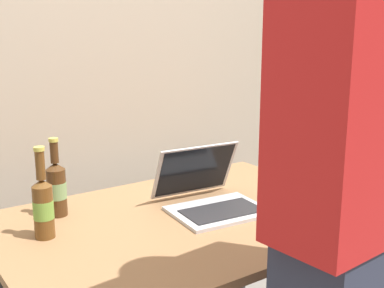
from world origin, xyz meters
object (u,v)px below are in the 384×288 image
(beer_bottle_amber, at_px, (43,205))
(beer_bottle_brown, at_px, (56,187))
(laptop, at_px, (210,195))
(person_figure, at_px, (355,236))

(beer_bottle_amber, distance_m, beer_bottle_brown, 0.18)
(beer_bottle_brown, bearing_deg, laptop, -26.34)
(laptop, relative_size, beer_bottle_amber, 1.29)
(laptop, distance_m, person_figure, 0.71)
(laptop, distance_m, beer_bottle_amber, 0.58)
(beer_bottle_amber, xyz_separation_m, person_figure, (0.46, -0.77, 0.07))
(beer_bottle_brown, xyz_separation_m, person_figure, (0.36, -0.93, 0.07))
(laptop, relative_size, beer_bottle_brown, 1.36)
(laptop, relative_size, person_figure, 0.20)
(beer_bottle_brown, relative_size, person_figure, 0.15)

